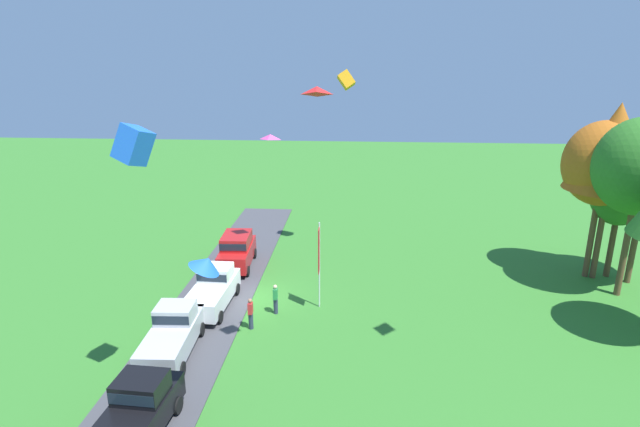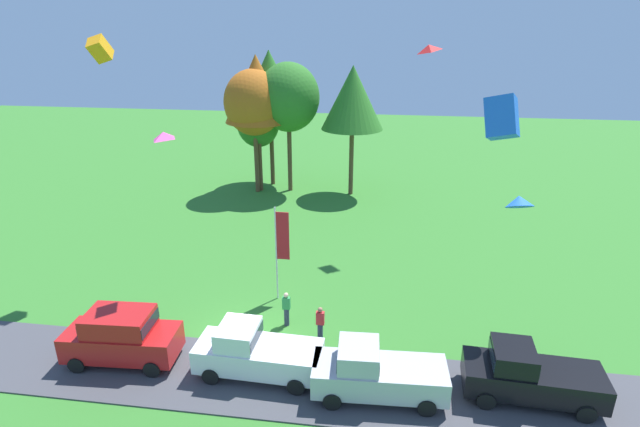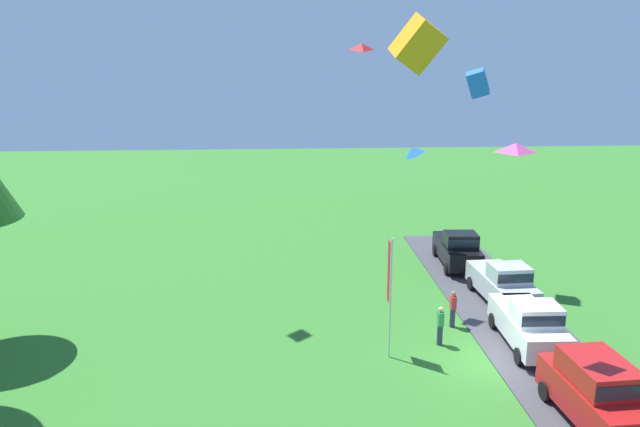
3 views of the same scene
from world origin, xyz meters
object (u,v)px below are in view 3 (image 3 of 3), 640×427
car_pickup_near_entrance (503,283)px  kite_delta_topmost (414,151)px  person_beside_suv (453,309)px  flag_banner (390,281)px  car_suv_mid_row (597,390)px  car_pickup_by_flagpole (530,324)px  kite_diamond_over_trees (516,148)px  person_on_lawn (440,325)px  kite_box_low_drifter (418,44)px  car_pickup_far_end (458,248)px  kite_box_trailing_tail (478,83)px  kite_diamond_high_left (362,47)px

car_pickup_near_entrance → kite_delta_topmost: bearing=34.3°
person_beside_suv → flag_banner: flag_banner is taller
car_suv_mid_row → car_pickup_by_flagpole: 5.61m
car_pickup_near_entrance → kite_diamond_over_trees: bearing=159.2°
car_pickup_by_flagpole → person_on_lawn: (0.57, 3.61, -0.23)m
person_beside_suv → flag_banner: 4.74m
car_suv_mid_row → kite_box_low_drifter: (-3.25, 7.05, 10.82)m
car_pickup_far_end → kite_diamond_over_trees: bearing=169.4°
person_on_lawn → kite_box_trailing_tail: 12.86m
car_suv_mid_row → kite_diamond_high_left: size_ratio=5.51×
car_pickup_by_flagpole → kite_diamond_over_trees: bearing=145.9°
person_beside_suv → flag_banner: bearing=126.1°
car_pickup_by_flagpole → kite_diamond_over_trees: 9.35m
car_suv_mid_row → kite_diamond_high_left: 17.41m
person_on_lawn → kite_diamond_over_trees: bearing=-169.9°
kite_box_low_drifter → kite_delta_topmost: size_ratio=0.95×
car_pickup_near_entrance → kite_delta_topmost: 8.53m
car_pickup_far_end → kite_diamond_high_left: kite_diamond_high_left is taller
car_pickup_far_end → kite_box_trailing_tail: size_ratio=4.13×
car_suv_mid_row → kite_box_low_drifter: kite_box_low_drifter is taller
person_on_lawn → kite_box_low_drifter: size_ratio=1.67×
kite_diamond_over_trees → car_suv_mid_row: bearing=-118.7°
car_pickup_near_entrance → kite_diamond_over_trees: 12.37m
kite_box_low_drifter → kite_box_trailing_tail: size_ratio=0.83×
flag_banner → kite_delta_topmost: (10.12, -2.99, 3.69)m
kite_diamond_high_left → kite_box_trailing_tail: bearing=-72.2°
flag_banner → car_pickup_far_end: bearing=-29.1°
car_pickup_far_end → kite_diamond_over_trees: (-14.52, 2.71, 7.93)m
car_pickup_by_flagpole → person_beside_suv: (2.29, 2.59, -0.23)m
car_pickup_near_entrance → kite_delta_topmost: kite_delta_topmost is taller
car_pickup_by_flagpole → kite_box_trailing_tail: size_ratio=4.11×
kite_diamond_over_trees → kite_box_trailing_tail: 12.79m
car_pickup_far_end → kite_delta_topmost: 6.46m
person_on_lawn → kite_diamond_high_left: (5.77, 2.75, 11.40)m
kite_diamond_over_trees → kite_delta_topmost: size_ratio=0.90×
car_pickup_near_entrance → kite_box_low_drifter: (-13.63, 7.68, 11.01)m
flag_banner → car_suv_mid_row: bearing=-132.7°
flag_banner → kite_box_low_drifter: 12.53m
kite_diamond_high_left → kite_diamond_over_trees: bearing=-161.1°
kite_box_trailing_tail → car_suv_mid_row: bearing=-179.6°
car_suv_mid_row → person_beside_suv: (7.90, 2.56, -0.42)m
kite_box_trailing_tail → kite_diamond_high_left: kite_diamond_high_left is taller
person_beside_suv → kite_diamond_over_trees: (-6.40, 0.19, 8.16)m
car_suv_mid_row → car_pickup_near_entrance: 10.40m
kite_delta_topmost → car_suv_mid_row: bearing=-169.4°
car_pickup_by_flagpole → kite_box_trailing_tail: bearing=1.0°
person_beside_suv → kite_diamond_high_left: 12.67m
flag_banner → kite_diamond_over_trees: 7.74m
car_pickup_far_end → kite_diamond_high_left: 13.46m
car_suv_mid_row → person_on_lawn: 7.14m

